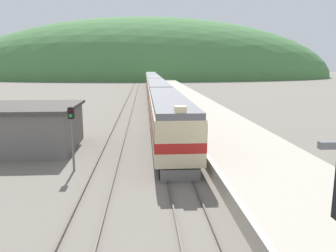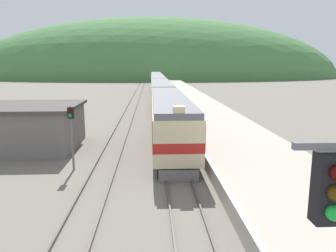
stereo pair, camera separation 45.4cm
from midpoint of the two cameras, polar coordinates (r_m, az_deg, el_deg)
track_main at (r=70.11m, az=-2.66°, el=5.42°), size 1.52×180.00×0.16m
track_siding at (r=70.14m, az=-6.40°, el=5.36°), size 1.52×180.00×0.16m
platform at (r=50.66m, az=3.97°, el=3.74°), size 6.94×140.00×0.93m
distant_hills at (r=157.92m, az=-3.50°, el=8.40°), size 174.33×78.45×54.98m
station_shed at (r=28.28m, az=-23.64°, el=-0.15°), size 7.80×7.46×3.49m
express_train_lead_car at (r=27.81m, az=-0.42°, el=1.50°), size 2.99×19.98×4.37m
carriage_second at (r=49.88m, az=-2.07°, el=5.64°), size 2.98×22.31×4.01m
carriage_third at (r=72.99m, az=-2.74°, el=7.29°), size 2.98×22.31×4.01m
carriage_fourth at (r=96.14m, az=-3.08°, el=8.14°), size 2.98×22.31×4.01m
signal_post_siding at (r=21.18m, az=-17.03°, el=0.11°), size 0.36×0.42×4.11m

